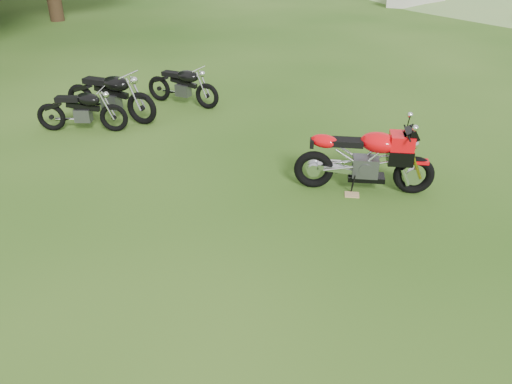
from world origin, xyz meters
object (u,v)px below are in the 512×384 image
at_px(plywood_board, 352,195).
at_px(vintage_moto_a, 110,94).
at_px(vintage_moto_b, 81,109).
at_px(sport_motorcycle, 365,154).
at_px(vintage_moto_c, 182,84).

xyz_separation_m(plywood_board, vintage_moto_a, (-5.36, 1.07, 0.53)).
bearing_deg(vintage_moto_b, vintage_moto_a, 60.23).
distance_m(plywood_board, vintage_moto_b, 5.47).
relative_size(sport_motorcycle, vintage_moto_b, 1.16).
xyz_separation_m(plywood_board, vintage_moto_c, (-4.54, 2.49, 0.45)).
relative_size(vintage_moto_a, vintage_moto_b, 1.20).
relative_size(sport_motorcycle, vintage_moto_a, 0.96).
height_order(vintage_moto_a, vintage_moto_b, vintage_moto_a).
xyz_separation_m(vintage_moto_a, vintage_moto_c, (0.82, 1.42, -0.08)).
distance_m(vintage_moto_b, vintage_moto_c, 2.34).
relative_size(sport_motorcycle, plywood_board, 9.23).
distance_m(plywood_board, vintage_moto_a, 5.49).
xyz_separation_m(vintage_moto_a, vintage_moto_b, (-0.09, -0.74, -0.09)).
xyz_separation_m(vintage_moto_b, vintage_moto_c, (0.91, 2.16, 0.01)).
xyz_separation_m(sport_motorcycle, vintage_moto_b, (-5.53, 0.09, -0.14)).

